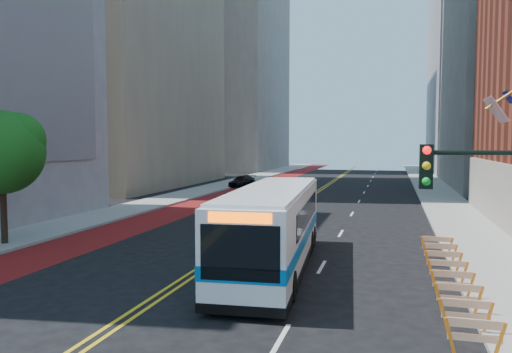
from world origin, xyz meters
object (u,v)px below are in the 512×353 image
at_px(street_tree, 3,149).
at_px(car_a, 231,201).
at_px(car_c, 242,181).
at_px(transit_bus, 274,226).
at_px(car_b, 274,194).
at_px(traffic_signal, 481,216).

relative_size(street_tree, car_a, 1.72).
height_order(street_tree, car_c, street_tree).
height_order(transit_bus, car_a, transit_bus).
relative_size(transit_bus, car_a, 3.24).
bearing_deg(car_c, car_b, -53.37).
height_order(car_b, car_c, car_b).
xyz_separation_m(street_tree, transit_bus, (14.15, -0.88, -3.13)).
distance_m(car_a, car_c, 19.18).
bearing_deg(street_tree, car_b, 66.81).
height_order(street_tree, car_a, street_tree).
xyz_separation_m(car_a, car_c, (-4.72, 18.59, -0.01)).
bearing_deg(car_c, street_tree, -83.87).
bearing_deg(transit_bus, car_c, 104.44).
bearing_deg(traffic_signal, street_tree, 155.18).
xyz_separation_m(traffic_signal, car_a, (-13.99, 25.72, -3.06)).
distance_m(street_tree, car_b, 23.27).
bearing_deg(traffic_signal, car_b, 110.83).
bearing_deg(car_b, car_a, -114.68).
xyz_separation_m(traffic_signal, car_c, (-18.71, 44.30, -3.07)).
height_order(car_a, car_b, car_b).
bearing_deg(street_tree, transit_bus, -3.55).
bearing_deg(car_c, car_a, -66.41).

